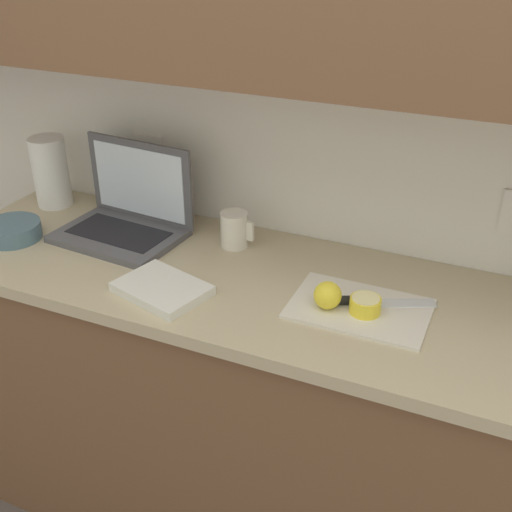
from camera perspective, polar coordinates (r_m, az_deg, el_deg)
wall_back at (r=1.56m, az=15.42°, el=19.45°), size 5.20×0.38×2.60m
counter_unit at (r=1.87m, az=10.35°, el=-16.46°), size 2.52×0.58×0.93m
laptop at (r=1.92m, az=-11.35°, el=3.74°), size 0.37×0.28×0.26m
cutting_board at (r=1.57m, az=9.19°, el=-4.64°), size 0.33×0.22×0.01m
knife at (r=1.57m, az=9.50°, el=-3.95°), size 0.25×0.13×0.02m
lemon_half_cut at (r=1.54m, az=9.68°, el=-4.31°), size 0.07×0.07×0.04m
lemon_whole_beside at (r=1.54m, az=6.38°, el=-3.48°), size 0.07×0.07×0.07m
measuring_cup at (r=1.81m, az=-1.92°, el=2.37°), size 0.10×0.08×0.10m
bowl_white at (r=2.00m, az=-20.85°, el=2.12°), size 0.16×0.16×0.05m
paper_towel_roll at (r=2.15m, az=-17.78°, el=7.13°), size 0.11×0.11×0.22m
dish_towel at (r=1.63m, az=-8.35°, el=-2.89°), size 0.25×0.21×0.02m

